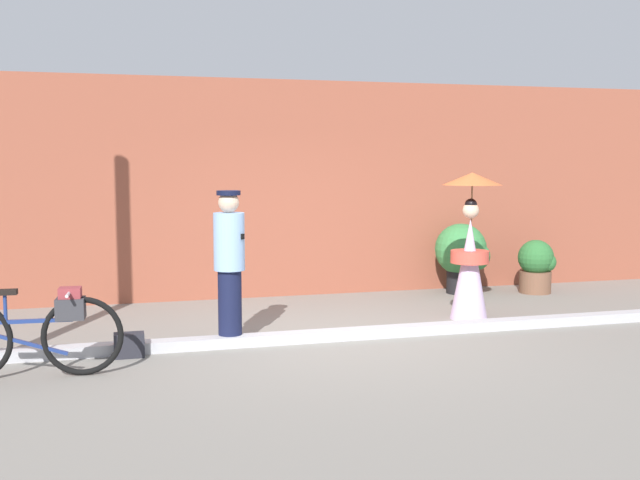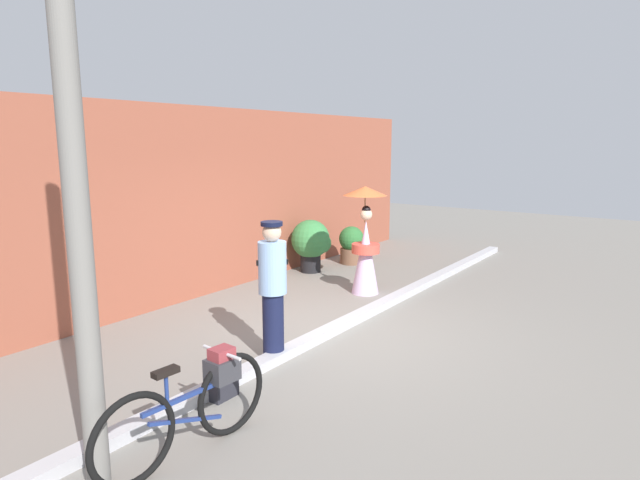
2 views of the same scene
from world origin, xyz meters
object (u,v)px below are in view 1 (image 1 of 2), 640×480
object	(u,v)px
bicycle_near_officer	(35,331)
potted_plant_by_door	(463,253)
person_with_parasol	(470,247)
person_officer	(229,263)
backpack_on_pavement	(129,345)
potted_plant_small	(537,265)

from	to	relation	value
bicycle_near_officer	potted_plant_by_door	xyz separation A→B (m)	(5.86, 3.08, 0.17)
bicycle_near_officer	person_with_parasol	size ratio (longest dim) A/B	0.93
person_officer	potted_plant_by_door	world-z (taller)	person_officer
person_with_parasol	backpack_on_pavement	world-z (taller)	person_with_parasol
person_with_parasol	potted_plant_small	xyz separation A→B (m)	(1.86, 1.44, -0.49)
bicycle_near_officer	potted_plant_by_door	distance (m)	6.63
bicycle_near_officer	person_officer	bearing A→B (deg)	21.64
potted_plant_by_door	potted_plant_small	size ratio (longest dim) A/B	1.31
potted_plant_small	backpack_on_pavement	distance (m)	6.55
potted_plant_by_door	potted_plant_small	xyz separation A→B (m)	(1.12, -0.27, -0.19)
person_officer	potted_plant_small	world-z (taller)	person_officer
bicycle_near_officer	backpack_on_pavement	distance (m)	1.06
person_with_parasol	potted_plant_by_door	xyz separation A→B (m)	(0.73, 1.70, -0.31)
person_officer	potted_plant_small	distance (m)	5.47
potted_plant_by_door	backpack_on_pavement	xyz separation A→B (m)	(-5.01, -2.54, -0.49)
potted_plant_by_door	backpack_on_pavement	size ratio (longest dim) A/B	3.50
potted_plant_by_door	backpack_on_pavement	world-z (taller)	potted_plant_by_door
potted_plant_small	backpack_on_pavement	bearing A→B (deg)	-159.64
person_officer	person_with_parasol	bearing A→B (deg)	10.77
bicycle_near_officer	backpack_on_pavement	bearing A→B (deg)	32.30
potted_plant_small	backpack_on_pavement	world-z (taller)	potted_plant_small
person_with_parasol	person_officer	bearing A→B (deg)	-169.23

